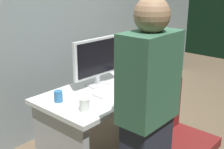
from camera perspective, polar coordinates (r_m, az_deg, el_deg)
wall_back at (r=3.23m, az=-13.52°, el=13.80°), size 6.40×0.10×3.00m
desk at (r=2.80m, az=-0.77°, el=-7.43°), size 1.31×0.72×0.75m
office_chair at (r=2.53m, az=12.69°, el=-13.16°), size 0.52×0.52×0.94m
person_at_desk at (r=1.96m, az=6.95°, el=-8.93°), size 0.40×0.24×1.64m
monitor at (r=2.72m, az=-2.93°, el=2.99°), size 0.54×0.15×0.46m
keyboard at (r=2.64m, az=0.50°, el=-3.10°), size 0.43×0.15×0.02m
mouse at (r=2.87m, az=4.22°, el=-1.24°), size 0.06×0.10×0.03m
cup_near_keyboard at (r=2.27m, az=-5.40°, el=-5.88°), size 0.08×0.08×0.10m
cup_by_monitor at (r=2.46m, az=-10.47°, el=-4.22°), size 0.07×0.07×0.09m
book_stack at (r=3.03m, az=3.05°, el=0.67°), size 0.24×0.20×0.11m
cell_phone at (r=2.92m, az=8.37°, el=-1.27°), size 0.11×0.16×0.01m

